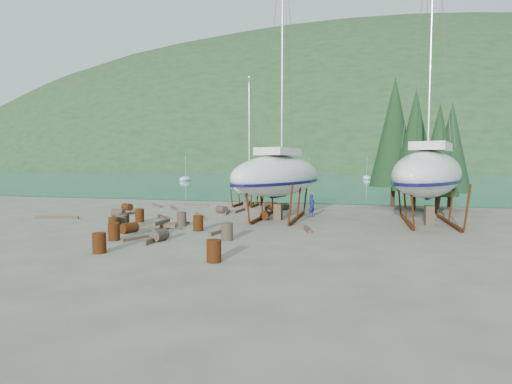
% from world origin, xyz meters
% --- Properties ---
extents(ground, '(600.00, 600.00, 0.00)m').
position_xyz_m(ground, '(0.00, 0.00, 0.00)').
color(ground, '#675D51').
rests_on(ground, ground).
extents(bay_water, '(700.00, 700.00, 0.00)m').
position_xyz_m(bay_water, '(0.00, 315.00, 0.01)').
color(bay_water, '#19677E').
rests_on(bay_water, ground).
extents(far_hill, '(800.00, 360.00, 110.00)m').
position_xyz_m(far_hill, '(0.00, 320.00, 0.00)').
color(far_hill, '#1D381C').
rests_on(far_hill, ground).
extents(far_house_left, '(6.60, 5.60, 5.60)m').
position_xyz_m(far_house_left, '(-60.00, 190.00, 2.92)').
color(far_house_left, beige).
rests_on(far_house_left, ground).
extents(far_house_center, '(6.60, 5.60, 5.60)m').
position_xyz_m(far_house_center, '(-20.00, 190.00, 2.92)').
color(far_house_center, beige).
rests_on(far_house_center, ground).
extents(far_house_right, '(6.60, 5.60, 5.60)m').
position_xyz_m(far_house_right, '(30.00, 190.00, 2.92)').
color(far_house_right, beige).
rests_on(far_house_right, ground).
extents(cypress_near_right, '(3.60, 3.60, 10.00)m').
position_xyz_m(cypress_near_right, '(12.50, 12.00, 5.79)').
color(cypress_near_right, black).
rests_on(cypress_near_right, ground).
extents(cypress_mid_right, '(3.06, 3.06, 8.50)m').
position_xyz_m(cypress_mid_right, '(14.00, 10.00, 4.92)').
color(cypress_mid_right, black).
rests_on(cypress_mid_right, ground).
extents(cypress_back_left, '(4.14, 4.14, 11.50)m').
position_xyz_m(cypress_back_left, '(11.00, 14.00, 6.66)').
color(cypress_back_left, black).
rests_on(cypress_back_left, ground).
extents(cypress_far_right, '(3.24, 3.24, 9.00)m').
position_xyz_m(cypress_far_right, '(15.50, 13.00, 5.21)').
color(cypress_far_right, black).
rests_on(cypress_far_right, ground).
extents(moored_boat_left, '(2.00, 5.00, 6.05)m').
position_xyz_m(moored_boat_left, '(-30.00, 60.00, 0.39)').
color(moored_boat_left, white).
rests_on(moored_boat_left, ground).
extents(moored_boat_mid, '(2.00, 5.00, 6.05)m').
position_xyz_m(moored_boat_mid, '(10.00, 80.00, 0.39)').
color(moored_boat_mid, white).
rests_on(moored_boat_mid, ground).
extents(moored_boat_far, '(2.00, 5.00, 6.05)m').
position_xyz_m(moored_boat_far, '(-8.00, 110.00, 0.39)').
color(moored_boat_far, white).
rests_on(moored_boat_far, ground).
extents(large_sailboat_near, '(6.29, 12.51, 18.93)m').
position_xyz_m(large_sailboat_near, '(2.68, 3.78, 3.05)').
color(large_sailboat_near, white).
rests_on(large_sailboat_near, ground).
extents(large_sailboat_far, '(7.27, 13.02, 19.77)m').
position_xyz_m(large_sailboat_far, '(12.36, 3.94, 3.23)').
color(large_sailboat_far, white).
rests_on(large_sailboat_far, ground).
extents(small_sailboat_shore, '(3.06, 7.62, 11.87)m').
position_xyz_m(small_sailboat_shore, '(-1.86, 11.82, 1.96)').
color(small_sailboat_shore, white).
rests_on(small_sailboat_shore, ground).
extents(worker, '(0.64, 0.71, 1.63)m').
position_xyz_m(worker, '(4.76, 5.22, 0.82)').
color(worker, navy).
rests_on(worker, ground).
extents(drum_0, '(0.58, 0.58, 0.88)m').
position_xyz_m(drum_0, '(-5.49, -2.69, 0.44)').
color(drum_0, '#59270F').
rests_on(drum_0, ground).
extents(drum_1, '(0.70, 0.95, 0.58)m').
position_xyz_m(drum_1, '(-1.56, -5.73, 0.29)').
color(drum_1, '#2D2823').
rests_on(drum_1, ground).
extents(drum_2, '(1.03, 0.87, 0.58)m').
position_xyz_m(drum_2, '(-10.51, 5.54, 0.29)').
color(drum_2, '#59270F').
rests_on(drum_2, ground).
extents(drum_3, '(0.58, 0.58, 0.88)m').
position_xyz_m(drum_3, '(-2.76, -8.84, 0.44)').
color(drum_3, '#59270F').
rests_on(drum_3, ground).
extents(drum_4, '(1.03, 0.87, 0.58)m').
position_xyz_m(drum_4, '(0.78, 9.76, 0.29)').
color(drum_4, '#59270F').
rests_on(drum_4, ground).
extents(drum_5, '(0.58, 0.58, 0.88)m').
position_xyz_m(drum_5, '(-2.52, -1.10, 0.44)').
color(drum_5, '#2D2823').
rests_on(drum_5, ground).
extents(drum_6, '(0.66, 0.93, 0.58)m').
position_xyz_m(drum_6, '(1.77, 3.09, 0.29)').
color(drum_6, '#59270F').
rests_on(drum_6, ground).
extents(drum_7, '(0.58, 0.58, 0.88)m').
position_xyz_m(drum_7, '(2.57, -9.12, 0.44)').
color(drum_7, '#59270F').
rests_on(drum_7, ground).
extents(drum_8, '(0.58, 0.58, 0.88)m').
position_xyz_m(drum_8, '(-5.95, -0.20, 0.44)').
color(drum_8, '#59270F').
rests_on(drum_8, ground).
extents(drum_9, '(1.05, 0.96, 0.58)m').
position_xyz_m(drum_9, '(-2.32, 5.75, 0.29)').
color(drum_9, '#2D2823').
rests_on(drum_9, ground).
extents(drum_10, '(0.58, 0.58, 0.88)m').
position_xyz_m(drum_10, '(-5.16, -4.24, 0.44)').
color(drum_10, '#59270F').
rests_on(drum_10, ground).
extents(drum_11, '(0.97, 1.05, 0.58)m').
position_xyz_m(drum_11, '(1.93, 9.27, 0.29)').
color(drum_11, '#2D2823').
rests_on(drum_11, ground).
extents(drum_12, '(0.86, 1.03, 0.58)m').
position_xyz_m(drum_12, '(-4.31, -4.05, 0.29)').
color(drum_12, '#59270F').
rests_on(drum_12, ground).
extents(drum_13, '(0.58, 0.58, 0.88)m').
position_xyz_m(drum_13, '(-3.84, -6.19, 0.44)').
color(drum_13, '#59270F').
rests_on(drum_13, ground).
extents(drum_14, '(0.58, 0.58, 0.88)m').
position_xyz_m(drum_14, '(-0.88, -2.43, 0.44)').
color(drum_14, '#59270F').
rests_on(drum_14, ground).
extents(drum_15, '(0.88, 0.59, 0.58)m').
position_xyz_m(drum_15, '(-8.94, 1.89, 0.29)').
color(drum_15, '#2D2823').
rests_on(drum_15, ground).
extents(drum_16, '(0.58, 0.58, 0.88)m').
position_xyz_m(drum_16, '(-5.16, -3.45, 0.44)').
color(drum_16, '#2D2823').
rests_on(drum_16, ground).
extents(drum_17, '(0.58, 0.58, 0.88)m').
position_xyz_m(drum_17, '(1.65, -4.76, 0.44)').
color(drum_17, '#2D2823').
rests_on(drum_17, ground).
extents(timber_0, '(2.65, 0.60, 0.14)m').
position_xyz_m(timber_0, '(-6.50, 10.57, 0.07)').
color(timber_0, brown).
rests_on(timber_0, ground).
extents(timber_1, '(0.68, 1.86, 0.19)m').
position_xyz_m(timber_1, '(5.22, -0.94, 0.10)').
color(timber_1, brown).
rests_on(timber_1, ground).
extents(timber_2, '(1.87, 1.93, 0.19)m').
position_xyz_m(timber_2, '(-9.63, 8.94, 0.09)').
color(timber_2, brown).
rests_on(timber_2, ground).
extents(timber_3, '(1.14, 2.66, 0.15)m').
position_xyz_m(timber_3, '(-2.69, -5.19, 0.07)').
color(timber_3, brown).
rests_on(timber_3, ground).
extents(timber_4, '(1.40, 1.84, 0.17)m').
position_xyz_m(timber_4, '(-5.11, 1.33, 0.09)').
color(timber_4, brown).
rests_on(timber_4, ground).
extents(timber_5, '(2.00, 1.52, 0.16)m').
position_xyz_m(timber_5, '(-3.38, -0.87, 0.08)').
color(timber_5, brown).
rests_on(timber_5, ground).
extents(timber_6, '(1.55, 1.24, 0.19)m').
position_xyz_m(timber_6, '(-1.07, 12.41, 0.10)').
color(timber_6, brown).
rests_on(timber_6, ground).
extents(timber_7, '(0.51, 1.78, 0.17)m').
position_xyz_m(timber_7, '(0.55, -3.03, 0.09)').
color(timber_7, brown).
rests_on(timber_7, ground).
extents(timber_8, '(0.35, 2.31, 0.19)m').
position_xyz_m(timber_8, '(-1.23, 6.91, 0.09)').
color(timber_8, brown).
rests_on(timber_8, ground).
extents(timber_9, '(2.01, 1.87, 0.15)m').
position_xyz_m(timber_9, '(-1.08, 13.05, 0.08)').
color(timber_9, brown).
rests_on(timber_9, ground).
extents(timber_10, '(0.72, 2.70, 0.16)m').
position_xyz_m(timber_10, '(-1.84, 5.63, 0.08)').
color(timber_10, brown).
rests_on(timber_10, ground).
extents(timber_11, '(1.59, 2.29, 0.15)m').
position_xyz_m(timber_11, '(-3.28, 3.55, 0.08)').
color(timber_11, brown).
rests_on(timber_11, ground).
extents(timber_12, '(1.60, 1.46, 0.17)m').
position_xyz_m(timber_12, '(-5.48, 2.07, 0.08)').
color(timber_12, brown).
rests_on(timber_12, ground).
extents(timber_14, '(3.09, 0.70, 0.18)m').
position_xyz_m(timber_14, '(-12.45, -0.16, 0.09)').
color(timber_14, brown).
rests_on(timber_14, ground).
extents(timber_15, '(1.77, 2.74, 0.15)m').
position_xyz_m(timber_15, '(-7.54, 7.83, 0.07)').
color(timber_15, brown).
rests_on(timber_15, ground).
extents(timber_16, '(0.48, 2.48, 0.23)m').
position_xyz_m(timber_16, '(-1.82, -5.79, 0.11)').
color(timber_16, brown).
rests_on(timber_16, ground).
extents(timber_17, '(0.99, 2.41, 0.16)m').
position_xyz_m(timber_17, '(-9.05, 3.15, 0.08)').
color(timber_17, brown).
rests_on(timber_17, ground).
extents(timber_pile_fore, '(1.80, 1.80, 0.60)m').
position_xyz_m(timber_pile_fore, '(-2.93, -2.94, 0.30)').
color(timber_pile_fore, brown).
rests_on(timber_pile_fore, ground).
extents(timber_pile_aft, '(1.80, 1.80, 0.60)m').
position_xyz_m(timber_pile_aft, '(1.08, 6.35, 0.30)').
color(timber_pile_aft, brown).
rests_on(timber_pile_aft, ground).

